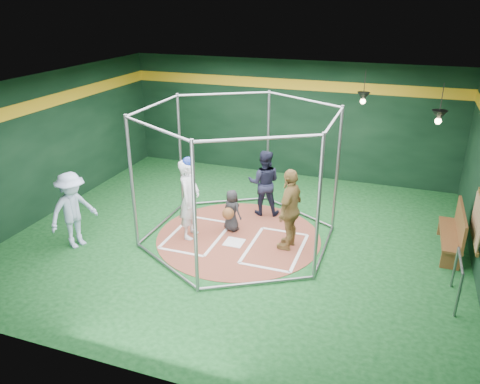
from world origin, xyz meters
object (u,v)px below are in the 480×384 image
(visitor_leopard, at_px, (290,209))
(umpire, at_px, (264,183))
(dugout_bench, at_px, (455,231))
(batter_figure, at_px, (189,198))

(visitor_leopard, relative_size, umpire, 1.09)
(umpire, distance_m, dugout_bench, 4.49)
(batter_figure, height_order, visitor_leopard, batter_figure)
(umpire, relative_size, dugout_bench, 0.98)
(dugout_bench, bearing_deg, visitor_leopard, -163.73)
(batter_figure, distance_m, dugout_bench, 5.85)
(dugout_bench, bearing_deg, umpire, 173.79)
(batter_figure, distance_m, umpire, 2.14)
(visitor_leopard, xyz_separation_m, umpire, (-1.03, 1.48, -0.08))
(visitor_leopard, distance_m, umpire, 1.81)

